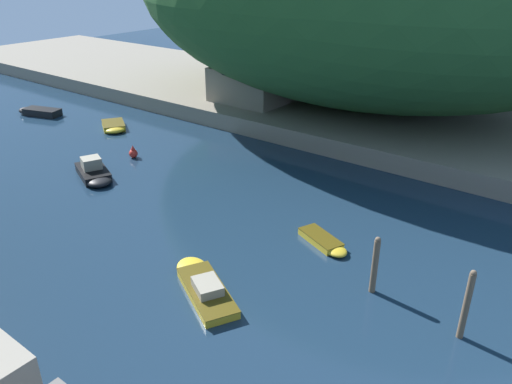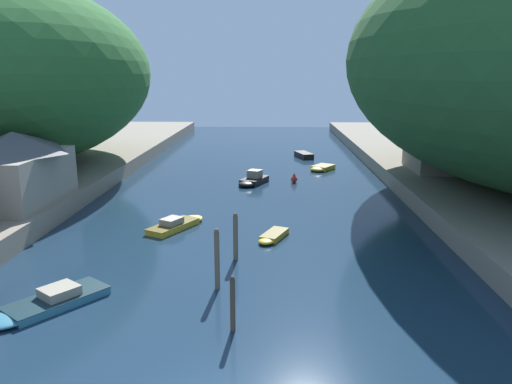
# 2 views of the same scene
# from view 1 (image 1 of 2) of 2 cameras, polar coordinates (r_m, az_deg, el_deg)

# --- Properties ---
(water_surface) EXTENTS (130.00, 130.00, 0.00)m
(water_surface) POSITION_cam_1_polar(r_m,az_deg,el_deg) (33.38, -11.55, -1.30)
(water_surface) COLOR #192D42
(water_surface) RESTS_ON ground
(right_bank) EXTENTS (22.00, 120.00, 1.52)m
(right_bank) POSITION_cam_1_polar(r_m,az_deg,el_deg) (51.87, 9.70, 9.47)
(right_bank) COLOR gray
(right_bank) RESTS_ON ground
(right_bank_cottage) EXTENTS (6.04, 7.71, 4.62)m
(right_bank_cottage) POSITION_cam_1_polar(r_m,az_deg,el_deg) (50.25, -0.54, 13.02)
(right_bank_cottage) COLOR gray
(right_bank_cottage) RESTS_ON right_bank
(boat_white_cruiser) EXTENTS (3.54, 4.07, 0.55)m
(boat_white_cruiser) POSITION_cam_1_polar(r_m,az_deg,el_deg) (48.68, -15.93, 7.19)
(boat_white_cruiser) COLOR gold
(boat_white_cruiser) RESTS_ON water_surface
(boat_mid_channel) EXTENTS (4.06, 5.65, 0.90)m
(boat_mid_channel) POSITION_cam_1_polar(r_m,az_deg,el_deg) (24.70, -6.07, -10.52)
(boat_mid_channel) COLOR gold
(boat_mid_channel) RESTS_ON water_surface
(boat_small_dinghy) EXTENTS (2.40, 3.66, 0.41)m
(boat_small_dinghy) POSITION_cam_1_polar(r_m,az_deg,el_deg) (28.30, 7.90, -5.73)
(boat_small_dinghy) COLOR gold
(boat_small_dinghy) RESTS_ON water_surface
(boat_navy_launch) EXTENTS (2.88, 4.93, 0.71)m
(boat_navy_launch) POSITION_cam_1_polar(r_m,az_deg,el_deg) (55.88, -23.68, 8.41)
(boat_navy_launch) COLOR black
(boat_navy_launch) RESTS_ON water_surface
(boat_open_rowboat) EXTENTS (3.47, 4.92, 1.41)m
(boat_open_rowboat) POSITION_cam_1_polar(r_m,az_deg,el_deg) (38.12, -18.01, 2.11)
(boat_open_rowboat) COLOR black
(boat_open_rowboat) RESTS_ON water_surface
(mooring_post_second) EXTENTS (0.28, 0.28, 3.40)m
(mooring_post_second) POSITION_cam_1_polar(r_m,az_deg,el_deg) (22.79, 22.92, -11.77)
(mooring_post_second) COLOR brown
(mooring_post_second) RESTS_ON water_surface
(mooring_post_middle) EXTENTS (0.30, 0.30, 3.04)m
(mooring_post_middle) POSITION_cam_1_polar(r_m,az_deg,el_deg) (24.42, 13.43, -8.09)
(mooring_post_middle) COLOR brown
(mooring_post_middle) RESTS_ON water_surface
(channel_buoy_near) EXTENTS (0.70, 0.70, 1.05)m
(channel_buoy_near) POSITION_cam_1_polar(r_m,az_deg,el_deg) (41.25, -13.85, 4.36)
(channel_buoy_near) COLOR red
(channel_buoy_near) RESTS_ON water_surface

